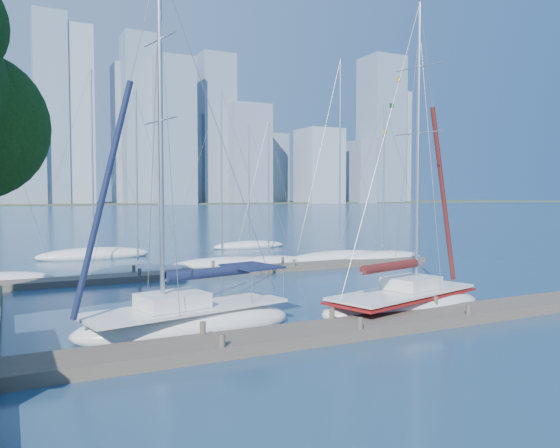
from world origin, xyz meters
name	(u,v)px	position (x,y,z in m)	size (l,w,h in m)	color
ground	(345,335)	(0.00, 0.00, 0.00)	(700.00, 700.00, 0.00)	#17304C
near_dock	(345,329)	(0.00, 0.00, 0.20)	(26.00, 2.00, 0.40)	#4D4238
far_dock	(232,271)	(2.00, 16.00, 0.18)	(30.00, 1.80, 0.36)	#4D4238
far_shore	(29,204)	(0.00, 320.00, 0.00)	(800.00, 100.00, 1.50)	#38472D
sailboat_navy	(186,302)	(-4.95, 2.89, 1.09)	(8.45, 4.27, 13.50)	silver
sailboat_maroon	(404,286)	(4.25, 1.99, 1.11)	(8.37, 4.66, 13.65)	silver
bg_boat_1	(138,270)	(-3.40, 18.48, 0.24)	(5.91, 2.84, 11.84)	silver
bg_boat_2	(222,263)	(2.55, 19.33, 0.24)	(7.72, 3.26, 12.46)	silver
bg_boat_3	(269,262)	(5.86, 18.77, 0.23)	(6.20, 3.38, 10.54)	silver
bg_boat_4	(339,257)	(11.75, 18.66, 0.29)	(9.01, 4.46, 15.47)	silver
bg_boat_5	(383,258)	(14.55, 17.00, 0.27)	(7.41, 4.28, 12.12)	silver
bg_boat_6	(94,254)	(-4.65, 28.84, 0.30)	(8.94, 3.91, 15.18)	silver
bg_boat_7	(249,245)	(9.69, 31.17, 0.23)	(7.39, 3.78, 11.95)	silver
skyline	(92,136)	(30.42, 289.84, 36.56)	(501.41, 51.31, 115.95)	slate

